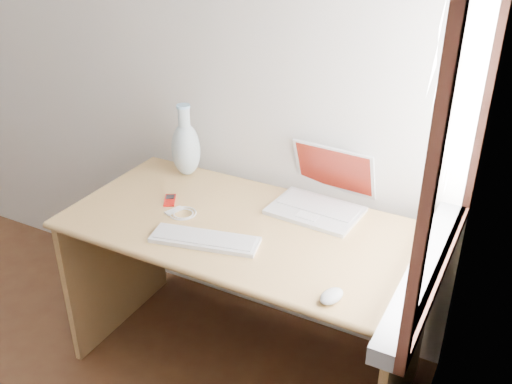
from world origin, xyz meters
The scene contains 10 objects.
back_wall centered at (0.00, 1.75, 1.30)m, with size 3.50×0.04×2.60m, color white.
window centered at (1.72, 1.30, 1.28)m, with size 0.11×0.99×1.10m.
desk centered at (0.97, 1.42, 0.53)m, with size 1.42×0.71×0.75m.
laptop centered at (1.19, 1.60, 0.80)m, with size 0.38×0.32×0.24m.
external_keyboard centered at (0.90, 1.15, 0.76)m, with size 0.43×0.21×0.02m.
mouse centered at (1.45, 1.05, 0.77)m, with size 0.06×0.10×0.03m, color white.
ipod centered at (0.60, 1.35, 0.75)m, with size 0.09×0.11×0.01m.
cable_coil centered at (0.71, 1.29, 0.75)m, with size 0.11×0.11×0.01m, color white.
remote centered at (0.67, 1.29, 0.75)m, with size 0.03×0.08×0.01m, color white.
vase centered at (0.52, 1.60, 0.89)m, with size 0.13×0.13×0.34m.
Camera 1 is at (1.92, -0.35, 1.91)m, focal length 40.00 mm.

